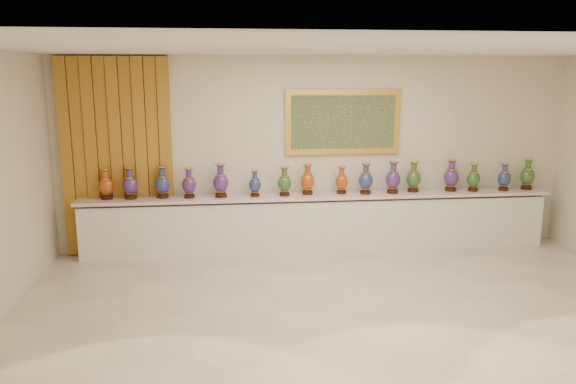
# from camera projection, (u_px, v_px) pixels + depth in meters

# --- Properties ---
(ground) EXTENTS (8.00, 8.00, 0.00)m
(ground) POSITION_uv_depth(u_px,v_px,m) (350.00, 308.00, 6.66)
(ground) COLOR beige
(ground) RESTS_ON ground
(room) EXTENTS (8.00, 8.00, 8.00)m
(room) POSITION_uv_depth(u_px,v_px,m) (154.00, 152.00, 8.43)
(room) COLOR beige
(room) RESTS_ON ground
(counter) EXTENTS (7.28, 0.48, 0.90)m
(counter) POSITION_uv_depth(u_px,v_px,m) (318.00, 223.00, 8.77)
(counter) COLOR white
(counter) RESTS_ON ground
(vase_0) EXTENTS (0.27, 0.27, 0.46)m
(vase_0) POSITION_uv_depth(u_px,v_px,m) (106.00, 185.00, 8.29)
(vase_0) COLOR black
(vase_0) RESTS_ON counter
(vase_1) EXTENTS (0.25, 0.25, 0.48)m
(vase_1) POSITION_uv_depth(u_px,v_px,m) (130.00, 185.00, 8.31)
(vase_1) COLOR black
(vase_1) RESTS_ON counter
(vase_2) EXTENTS (0.27, 0.27, 0.48)m
(vase_2) POSITION_uv_depth(u_px,v_px,m) (162.00, 184.00, 8.37)
(vase_2) COLOR black
(vase_2) RESTS_ON counter
(vase_3) EXTENTS (0.28, 0.28, 0.45)m
(vase_3) POSITION_uv_depth(u_px,v_px,m) (189.00, 184.00, 8.38)
(vase_3) COLOR black
(vase_3) RESTS_ON counter
(vase_4) EXTENTS (0.26, 0.26, 0.51)m
(vase_4) POSITION_uv_depth(u_px,v_px,m) (221.00, 182.00, 8.43)
(vase_4) COLOR black
(vase_4) RESTS_ON counter
(vase_5) EXTENTS (0.23, 0.23, 0.40)m
(vase_5) POSITION_uv_depth(u_px,v_px,m) (255.00, 185.00, 8.49)
(vase_5) COLOR black
(vase_5) RESTS_ON counter
(vase_6) EXTENTS (0.24, 0.24, 0.44)m
(vase_6) POSITION_uv_depth(u_px,v_px,m) (284.00, 183.00, 8.53)
(vase_6) COLOR black
(vase_6) RESTS_ON counter
(vase_7) EXTENTS (0.23, 0.23, 0.47)m
(vase_7) POSITION_uv_depth(u_px,v_px,m) (308.00, 181.00, 8.63)
(vase_7) COLOR black
(vase_7) RESTS_ON counter
(vase_8) EXTENTS (0.24, 0.24, 0.42)m
(vase_8) POSITION_uv_depth(u_px,v_px,m) (342.00, 181.00, 8.68)
(vase_8) COLOR black
(vase_8) RESTS_ON counter
(vase_9) EXTENTS (0.28, 0.28, 0.47)m
(vase_9) POSITION_uv_depth(u_px,v_px,m) (366.00, 180.00, 8.66)
(vase_9) COLOR black
(vase_9) RESTS_ON counter
(vase_10) EXTENTS (0.27, 0.27, 0.50)m
(vase_10) POSITION_uv_depth(u_px,v_px,m) (393.00, 179.00, 8.70)
(vase_10) COLOR black
(vase_10) RESTS_ON counter
(vase_11) EXTENTS (0.26, 0.26, 0.48)m
(vase_11) POSITION_uv_depth(u_px,v_px,m) (414.00, 178.00, 8.81)
(vase_11) COLOR black
(vase_11) RESTS_ON counter
(vase_12) EXTENTS (0.28, 0.28, 0.51)m
(vase_12) POSITION_uv_depth(u_px,v_px,m) (451.00, 177.00, 8.87)
(vase_12) COLOR black
(vase_12) RESTS_ON counter
(vase_13) EXTENTS (0.25, 0.25, 0.44)m
(vase_13) POSITION_uv_depth(u_px,v_px,m) (473.00, 179.00, 8.87)
(vase_13) COLOR black
(vase_13) RESTS_ON counter
(vase_14) EXTENTS (0.22, 0.22, 0.44)m
(vase_14) POSITION_uv_depth(u_px,v_px,m) (504.00, 178.00, 8.91)
(vase_14) COLOR black
(vase_14) RESTS_ON counter
(vase_15) EXTENTS (0.30, 0.30, 0.49)m
(vase_15) POSITION_uv_depth(u_px,v_px,m) (527.00, 176.00, 9.00)
(vase_15) COLOR black
(vase_15) RESTS_ON counter
(label_card) EXTENTS (0.10, 0.06, 0.00)m
(label_card) POSITION_uv_depth(u_px,v_px,m) (204.00, 199.00, 8.35)
(label_card) COLOR white
(label_card) RESTS_ON counter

